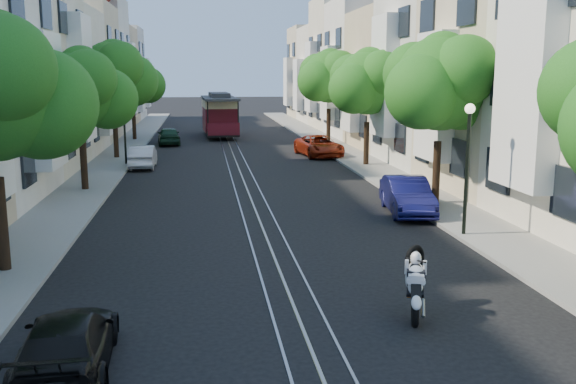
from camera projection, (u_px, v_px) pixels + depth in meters
name	position (u px, v px, depth m)	size (l,w,h in m)	color
ground	(232.00, 151.00, 43.20)	(200.00, 200.00, 0.00)	black
sidewalk_east	(337.00, 149.00, 44.14)	(2.50, 80.00, 0.12)	gray
sidewalk_west	(122.00, 152.00, 42.24)	(2.50, 80.00, 0.12)	gray
rail_left	(224.00, 151.00, 43.13)	(0.06, 80.00, 0.02)	gray
rail_slot	(232.00, 151.00, 43.20)	(0.06, 80.00, 0.02)	gray
rail_right	(240.00, 151.00, 43.27)	(0.06, 80.00, 0.02)	gray
lane_line	(232.00, 151.00, 43.20)	(0.08, 80.00, 0.01)	tan
townhouses_east	(405.00, 73.00, 43.72)	(7.75, 72.00, 12.00)	beige
townhouses_west	(43.00, 75.00, 40.63)	(7.75, 72.00, 11.76)	silver
tree_e_b	(442.00, 85.00, 24.75)	(4.93, 4.08, 6.68)	black
tree_e_c	(369.00, 84.00, 35.49)	(4.84, 3.99, 6.52)	black
tree_e_d	(330.00, 78.00, 46.16)	(5.01, 4.16, 6.85)	black
tree_w_b	(81.00, 92.00, 27.80)	(4.72, 3.87, 6.27)	black
tree_w_c	(114.00, 75.00, 38.39)	(5.13, 4.28, 7.09)	black
tree_w_d	(133.00, 81.00, 49.20)	(4.84, 3.99, 6.52)	black
lamp_east	(468.00, 149.00, 20.12)	(0.32, 0.32, 4.16)	black
lamp_west	(124.00, 116.00, 36.01)	(0.32, 0.32, 4.16)	black
sportbike_rider	(415.00, 281.00, 13.79)	(0.85, 1.76, 1.50)	black
cable_car	(219.00, 113.00, 53.13)	(3.04, 8.65, 3.28)	black
parked_car_e_mid	(407.00, 196.00, 24.02)	(1.45, 4.16, 1.37)	#0C0D3E
parked_car_e_far	(319.00, 146.00, 40.57)	(2.19, 4.76, 1.32)	maroon
parked_car_w_near	(67.00, 344.00, 11.21)	(1.55, 3.81, 1.10)	black
parked_car_w_mid	(143.00, 157.00, 35.67)	(1.33, 3.80, 1.25)	silver
parked_car_w_far	(169.00, 136.00, 47.09)	(1.57, 3.90, 1.33)	#13311E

